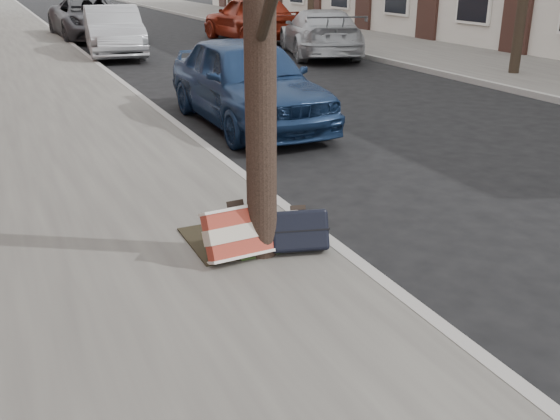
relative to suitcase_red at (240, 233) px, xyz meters
name	(u,v)px	position (x,y,z in m)	size (l,w,h in m)	color
ground	(501,263)	(2.10, -0.83, -0.35)	(120.00, 120.00, 0.00)	black
far_sidewalk	(360,41)	(9.90, 14.17, -0.29)	(4.00, 70.00, 0.12)	slate
dirt_patch	(236,238)	(0.10, 0.37, -0.22)	(0.85, 0.85, 0.01)	black
suitcase_red	(240,233)	(0.00, 0.00, 0.00)	(0.59, 0.16, 0.42)	maroon
suitcase_navy	(299,230)	(0.50, -0.09, -0.03)	(0.49, 0.16, 0.35)	black
car_near_front	(247,81)	(2.04, 4.86, 0.35)	(1.64, 4.09, 1.39)	navy
car_near_mid	(113,31)	(1.70, 14.19, 0.34)	(1.46, 4.17, 1.38)	#9B9EA2
car_near_back	(91,18)	(1.84, 19.00, 0.36)	(2.35, 5.09, 1.42)	#37373B
car_far_front	(320,33)	(7.00, 11.67, 0.31)	(1.83, 4.51, 1.31)	#999CA0
car_far_back	(250,18)	(6.68, 16.09, 0.42)	(1.82, 4.53, 1.54)	maroon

